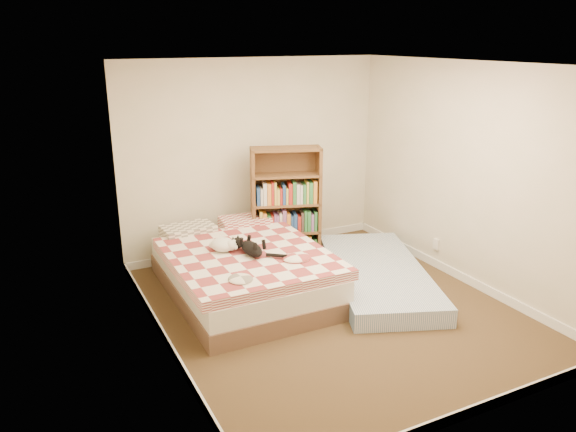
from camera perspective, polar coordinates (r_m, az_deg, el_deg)
name	(u,v)px	position (r m, az deg, el deg)	size (l,w,h in m)	color
room	(334,200)	(5.57, 4.70, 1.64)	(3.51, 4.01, 2.51)	#3E2A1A
bed	(242,269)	(6.29, -4.70, -5.40)	(1.64, 2.22, 0.59)	brown
bookshelf	(285,218)	(7.14, -0.31, -0.17)	(0.96, 0.56, 1.45)	brown
floor_mattress	(377,275)	(6.62, 9.07, -5.92)	(1.02, 2.27, 0.20)	#6987AF
black_cat	(251,248)	(5.99, -3.81, -3.22)	(0.31, 0.68, 0.15)	black
white_dog	(224,245)	(6.09, -6.54, -2.90)	(0.31, 0.33, 0.14)	white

